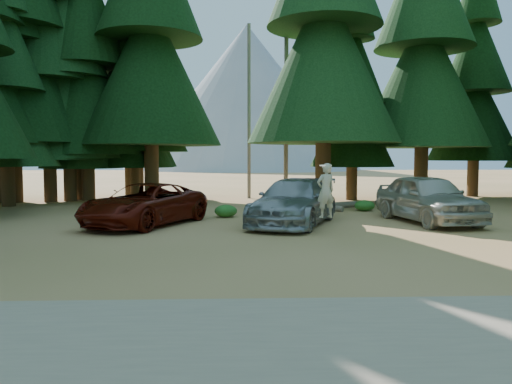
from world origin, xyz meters
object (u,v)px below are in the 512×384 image
log_left (153,209)px  silver_minivan_right (428,198)px  log_right (320,206)px  red_pickup (145,204)px  frisbee_player (326,190)px  silver_minivan_center (294,202)px  log_mid (311,207)px

log_left → silver_minivan_right: bearing=-42.9°
log_right → red_pickup: bearing=-174.2°
log_right → frisbee_player: bearing=-128.1°
log_left → log_right: log_right is taller
frisbee_player → log_right: frisbee_player is taller
silver_minivan_right → log_right: bearing=115.3°
silver_minivan_center → log_mid: 5.12m
frisbee_player → log_mid: 7.47m
silver_minivan_center → log_mid: (1.32, 4.91, -0.67)m
log_left → log_mid: 7.04m
silver_minivan_center → log_left: bearing=166.7°
silver_minivan_center → log_mid: silver_minivan_center is taller
log_mid → log_right: size_ratio=0.70×
silver_minivan_center → silver_minivan_right: bearing=26.2°
log_left → log_right: (7.43, 1.04, 0.00)m
silver_minivan_center → frisbee_player: size_ratio=3.31×
log_right → silver_minivan_center: bearing=-139.2°
silver_minivan_center → silver_minivan_right: size_ratio=1.06×
frisbee_player → log_right: size_ratio=0.37×
red_pickup → log_right: (7.02, 5.06, -0.59)m
silver_minivan_center → log_left: (-5.67, 4.00, -0.66)m
log_mid → log_left: bearing=-136.0°
red_pickup → silver_minivan_center: (5.26, 0.02, 0.07)m
log_left → log_mid: log_left is taller
silver_minivan_center → red_pickup: bearing=-157.9°
red_pickup → silver_minivan_right: (10.22, 0.38, 0.15)m
red_pickup → log_left: red_pickup is taller
frisbee_player → silver_minivan_center: bearing=-96.8°
red_pickup → log_right: size_ratio=1.18×
log_left → log_right: size_ratio=0.87×
frisbee_player → silver_minivan_right: bearing=-169.4°
red_pickup → log_left: size_ratio=1.35×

